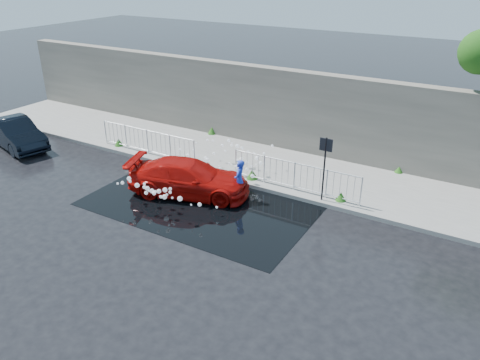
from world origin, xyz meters
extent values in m
plane|color=black|center=(0.00, 0.00, 0.00)|extent=(90.00, 90.00, 0.00)
cube|color=slate|center=(0.00, 5.00, 0.07)|extent=(30.00, 4.00, 0.15)
cube|color=slate|center=(0.00, 3.00, 0.08)|extent=(30.00, 0.25, 0.16)
cube|color=#5A544B|center=(0.00, 7.20, 1.90)|extent=(30.00, 0.60, 3.50)
cube|color=black|center=(0.50, 1.00, 0.01)|extent=(8.00, 5.00, 0.01)
cylinder|color=black|center=(4.20, 3.10, 1.25)|extent=(0.06, 0.06, 2.50)
cube|color=black|center=(4.20, 3.10, 2.25)|extent=(0.45, 0.04, 0.45)
cylinder|color=silver|center=(-6.50, 3.35, 0.70)|extent=(0.05, 0.05, 1.10)
cylinder|color=silver|center=(-1.50, 3.35, 0.70)|extent=(0.05, 0.05, 1.10)
cylinder|color=silver|center=(-4.00, 3.35, 1.22)|extent=(5.00, 0.04, 0.04)
cylinder|color=silver|center=(-4.00, 3.35, 0.27)|extent=(5.00, 0.04, 0.04)
cylinder|color=silver|center=(0.50, 3.35, 0.70)|extent=(0.05, 0.05, 1.10)
cylinder|color=silver|center=(5.50, 3.35, 0.70)|extent=(0.05, 0.05, 1.10)
cylinder|color=silver|center=(3.00, 3.35, 1.22)|extent=(5.00, 0.04, 0.04)
cylinder|color=silver|center=(3.00, 3.35, 0.27)|extent=(5.00, 0.04, 0.04)
cone|color=#1A4412|center=(-5.80, 3.40, 0.32)|extent=(0.40, 0.40, 0.35)
cone|color=#1A4412|center=(-2.00, 3.40, 0.29)|extent=(0.36, 0.36, 0.29)
cone|color=#1A4412|center=(1.20, 3.40, 0.34)|extent=(0.44, 0.44, 0.37)
cone|color=#1A4412|center=(4.80, 3.40, 0.31)|extent=(0.38, 0.38, 0.32)
cone|color=#1A4412|center=(-3.00, 6.90, 0.32)|extent=(0.42, 0.42, 0.35)
cone|color=#1A4412|center=(6.00, 6.90, 0.27)|extent=(0.34, 0.34, 0.24)
sphere|color=white|center=(-1.07, 4.11, 1.06)|extent=(0.10, 0.10, 0.10)
sphere|color=white|center=(0.10, 4.14, 1.05)|extent=(0.17, 0.17, 0.17)
sphere|color=white|center=(1.39, 4.70, 1.12)|extent=(0.11, 0.11, 0.11)
sphere|color=white|center=(0.67, 3.48, 0.84)|extent=(0.15, 0.15, 0.15)
sphere|color=white|center=(-0.31, 4.39, 1.01)|extent=(0.07, 0.07, 0.07)
sphere|color=white|center=(-0.40, 2.57, 0.36)|extent=(0.07, 0.07, 0.07)
sphere|color=white|center=(0.17, 2.41, 0.18)|extent=(0.13, 0.13, 0.13)
sphere|color=white|center=(-0.72, 3.15, 0.62)|extent=(0.16, 0.16, 0.16)
sphere|color=white|center=(0.25, 4.29, 0.93)|extent=(0.11, 0.11, 0.11)
sphere|color=white|center=(-0.69, 4.20, 0.90)|extent=(0.13, 0.13, 0.13)
sphere|color=white|center=(1.15, 3.41, 0.66)|extent=(0.10, 0.10, 0.10)
sphere|color=white|center=(1.30, 3.55, 0.69)|extent=(0.08, 0.08, 0.08)
sphere|color=white|center=(1.19, 3.79, 0.87)|extent=(0.17, 0.17, 0.17)
sphere|color=white|center=(0.51, 3.45, 0.75)|extent=(0.14, 0.14, 0.14)
sphere|color=white|center=(-0.35, 2.54, 0.36)|extent=(0.11, 0.11, 0.11)
sphere|color=white|center=(0.12, 2.78, 0.58)|extent=(0.11, 0.11, 0.11)
sphere|color=white|center=(0.27, 4.17, 0.99)|extent=(0.11, 0.11, 0.11)
sphere|color=white|center=(0.60, 2.29, 0.21)|extent=(0.09, 0.09, 0.09)
sphere|color=white|center=(-2.09, 3.17, 0.77)|extent=(0.12, 0.12, 0.12)
sphere|color=white|center=(-1.09, 2.93, 0.47)|extent=(0.12, 0.12, 0.12)
sphere|color=white|center=(0.96, 3.39, 0.80)|extent=(0.12, 0.12, 0.12)
sphere|color=white|center=(-0.51, 4.46, 1.06)|extent=(0.15, 0.15, 0.15)
sphere|color=white|center=(0.38, 2.48, 0.23)|extent=(0.07, 0.07, 0.07)
sphere|color=white|center=(-0.74, 3.64, 0.73)|extent=(0.11, 0.11, 0.11)
sphere|color=white|center=(0.94, 4.02, 0.95)|extent=(0.09, 0.09, 0.09)
sphere|color=white|center=(-0.72, 2.49, 0.43)|extent=(0.16, 0.16, 0.16)
sphere|color=white|center=(0.40, 2.39, 0.40)|extent=(0.12, 0.12, 0.12)
sphere|color=white|center=(0.72, 3.04, 0.68)|extent=(0.16, 0.16, 0.16)
sphere|color=white|center=(-1.67, 3.13, 0.62)|extent=(0.15, 0.15, 0.15)
sphere|color=white|center=(0.58, 4.16, 0.87)|extent=(0.13, 0.13, 0.13)
sphere|color=white|center=(0.25, 3.26, 0.63)|extent=(0.09, 0.09, 0.09)
sphere|color=white|center=(1.20, 2.96, 0.71)|extent=(0.13, 0.13, 0.13)
sphere|color=white|center=(-0.15, 4.08, 1.04)|extent=(0.10, 0.10, 0.10)
sphere|color=white|center=(-0.84, 2.47, 0.20)|extent=(0.08, 0.08, 0.08)
sphere|color=white|center=(0.42, 3.14, 0.66)|extent=(0.07, 0.07, 0.07)
sphere|color=white|center=(-1.21, 2.22, 0.23)|extent=(0.12, 0.12, 0.12)
sphere|color=white|center=(-1.40, 4.18, 1.01)|extent=(0.10, 0.10, 0.10)
sphere|color=white|center=(1.46, 2.95, 0.50)|extent=(0.16, 0.16, 0.16)
sphere|color=white|center=(-1.59, 3.44, 0.73)|extent=(0.13, 0.13, 0.13)
sphere|color=white|center=(-0.90, 3.28, 0.61)|extent=(0.15, 0.15, 0.15)
sphere|color=white|center=(-0.36, 3.93, 0.81)|extent=(0.09, 0.09, 0.09)
sphere|color=white|center=(0.91, 2.16, 0.24)|extent=(0.12, 0.12, 0.12)
sphere|color=white|center=(1.48, 3.54, 0.82)|extent=(0.15, 0.15, 0.15)
sphere|color=white|center=(-0.02, 2.92, 0.60)|extent=(0.07, 0.07, 0.07)
sphere|color=white|center=(1.25, 4.26, 0.91)|extent=(0.11, 0.11, 0.11)
sphere|color=white|center=(-1.71, 3.78, 0.95)|extent=(0.06, 0.06, 0.06)
sphere|color=white|center=(-0.91, -0.20, 0.63)|extent=(0.07, 0.07, 0.07)
sphere|color=white|center=(1.45, 0.48, 0.32)|extent=(0.08, 0.08, 0.08)
sphere|color=white|center=(-0.36, -0.64, 0.97)|extent=(0.16, 0.16, 0.16)
sphere|color=white|center=(0.29, -0.50, 1.02)|extent=(0.10, 0.10, 0.10)
sphere|color=white|center=(-0.54, -0.78, 1.12)|extent=(0.13, 0.13, 0.13)
sphere|color=white|center=(-1.05, 0.47, 0.21)|extent=(0.10, 0.10, 0.10)
sphere|color=white|center=(-0.30, 0.22, 0.68)|extent=(0.12, 0.12, 0.12)
sphere|color=white|center=(-1.63, -0.32, 0.87)|extent=(0.10, 0.10, 0.10)
sphere|color=white|center=(0.00, -0.06, 0.54)|extent=(0.09, 0.09, 0.09)
sphere|color=white|center=(0.84, -0.12, 0.53)|extent=(0.06, 0.06, 0.06)
sphere|color=white|center=(-1.58, -0.73, 1.00)|extent=(0.12, 0.12, 0.12)
sphere|color=white|center=(-2.02, -0.53, 0.79)|extent=(0.09, 0.09, 0.09)
sphere|color=white|center=(-0.23, -0.13, 0.82)|extent=(0.17, 0.17, 0.17)
sphere|color=white|center=(-0.38, -0.01, 0.46)|extent=(0.18, 0.18, 0.18)
sphere|color=white|center=(-0.80, -0.50, 1.06)|extent=(0.09, 0.09, 0.09)
sphere|color=white|center=(-0.22, -0.70, 0.95)|extent=(0.13, 0.13, 0.13)
sphere|color=white|center=(-0.98, -0.66, 1.03)|extent=(0.17, 0.17, 0.17)
sphere|color=white|center=(-1.01, -0.15, 0.68)|extent=(0.17, 0.17, 0.17)
sphere|color=white|center=(-0.47, -0.38, 0.79)|extent=(0.12, 0.12, 0.12)
sphere|color=white|center=(-0.21, -0.08, 0.61)|extent=(0.09, 0.09, 0.09)
sphere|color=white|center=(-0.16, -0.52, 0.95)|extent=(0.16, 0.16, 0.16)
sphere|color=white|center=(0.25, -0.92, 1.03)|extent=(0.11, 0.11, 0.11)
sphere|color=white|center=(1.16, -0.09, 0.61)|extent=(0.14, 0.14, 0.14)
sphere|color=white|center=(-0.61, -0.66, 0.83)|extent=(0.13, 0.13, 0.13)
sphere|color=white|center=(-1.78, -0.20, 0.90)|extent=(0.16, 0.16, 0.16)
sphere|color=white|center=(0.70, -0.52, 0.90)|extent=(0.17, 0.17, 0.17)
imported|color=#A40A06|center=(-0.31, 1.34, 0.65)|extent=(4.81, 3.08, 1.30)
imported|color=black|center=(-10.00, 1.18, 0.67)|extent=(4.30, 2.42, 1.34)
imported|color=#263EC1|center=(1.50, 1.91, 0.76)|extent=(0.48, 0.62, 1.53)
camera|label=1|loc=(9.16, -11.07, 7.95)|focal=35.00mm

